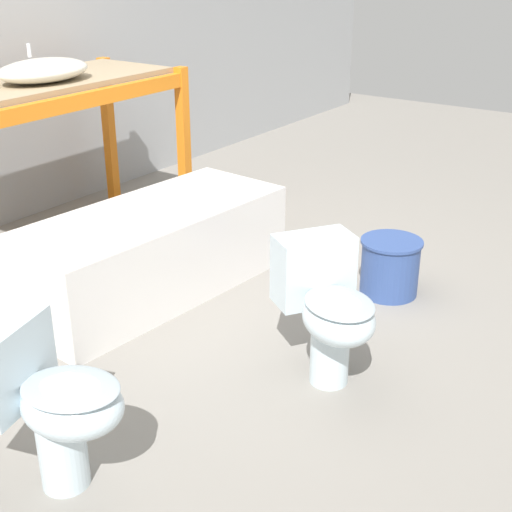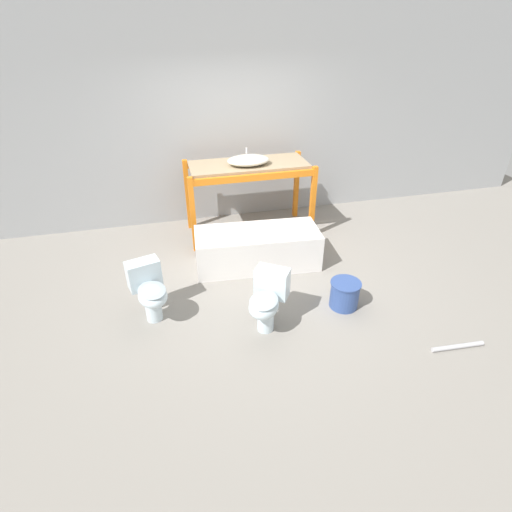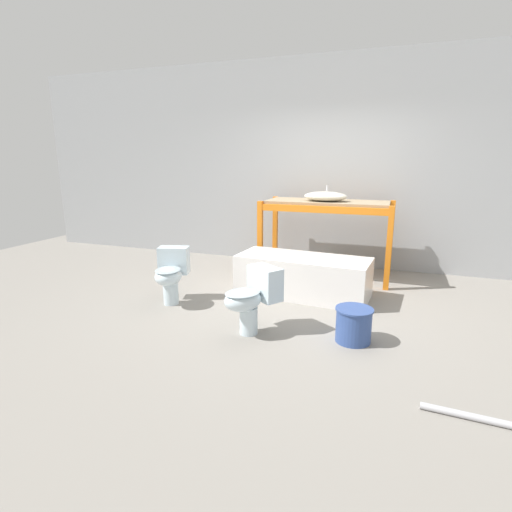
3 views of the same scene
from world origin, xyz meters
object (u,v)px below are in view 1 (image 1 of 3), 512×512
object	(u,v)px
toilet_far	(327,304)
bucket_white	(390,266)
sink_basin	(43,70)
toilet_near	(45,396)
bathtub_main	(152,245)

from	to	relation	value
toilet_far	bucket_white	distance (m)	1.00
toilet_far	sink_basin	bearing A→B (deg)	116.09
toilet_near	bucket_white	world-z (taller)	toilet_near
sink_basin	toilet_far	bearing A→B (deg)	-97.99
sink_basin	bucket_white	distance (m)	2.35
sink_basin	bathtub_main	world-z (taller)	sink_basin
bathtub_main	toilet_near	size ratio (longest dim) A/B	2.59
sink_basin	bucket_white	bearing A→B (deg)	-71.74
bathtub_main	bucket_white	size ratio (longest dim) A/B	4.76
sink_basin	bathtub_main	xyz separation A→B (m)	(-0.09, -0.88, -0.88)
toilet_near	bathtub_main	bearing A→B (deg)	13.09
bathtub_main	bucket_white	bearing A→B (deg)	-51.57
sink_basin	toilet_far	world-z (taller)	sink_basin
toilet_near	toilet_far	world-z (taller)	same
sink_basin	bucket_white	size ratio (longest dim) A/B	1.70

